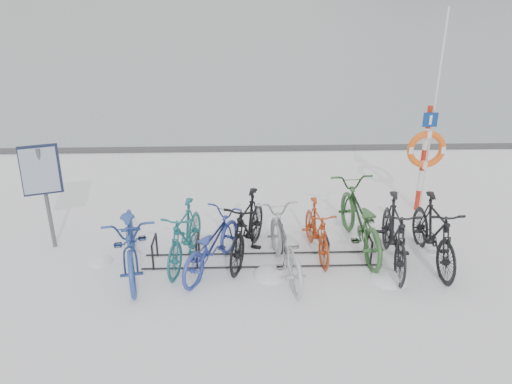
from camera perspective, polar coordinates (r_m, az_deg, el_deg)
ground at (r=8.56m, az=0.69°, el=-7.87°), size 900.00×900.00×0.00m
quay_edge at (r=13.93m, az=-0.38°, el=4.98°), size 400.00×0.25×0.10m
bike_rack at (r=8.47m, az=0.70°, el=-6.83°), size 4.00×0.48×0.46m
info_board at (r=9.12m, az=-23.29°, el=1.68°), size 0.67×0.41×1.89m
lifebuoy_station at (r=10.37m, az=18.86°, el=4.63°), size 0.76×0.22×3.97m
bike_0 at (r=8.32m, az=-14.13°, el=-5.03°), size 1.22×2.33×1.16m
bike_1 at (r=8.40m, az=-8.16°, el=-4.68°), size 0.86×1.82×1.05m
bike_2 at (r=8.19m, az=-5.13°, el=-5.68°), size 1.37×1.92×0.96m
bike_3 at (r=8.45m, az=-0.98°, el=-3.87°), size 1.09×1.99×1.15m
bike_4 at (r=8.04m, az=3.29°, el=-5.85°), size 1.00×2.07×1.04m
bike_5 at (r=8.64m, az=6.99°, el=-4.13°), size 0.61×1.63×0.96m
bike_6 at (r=8.90m, az=11.74°, el=-2.81°), size 0.96×2.30×1.18m
bike_7 at (r=8.53m, az=15.56°, el=-4.37°), size 0.76×2.02×1.19m
bike_8 at (r=8.78m, az=19.68°, el=-4.18°), size 0.56×1.94×1.17m
snow_drifts at (r=8.56m, az=6.35°, el=-8.03°), size 6.20×1.99×0.21m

